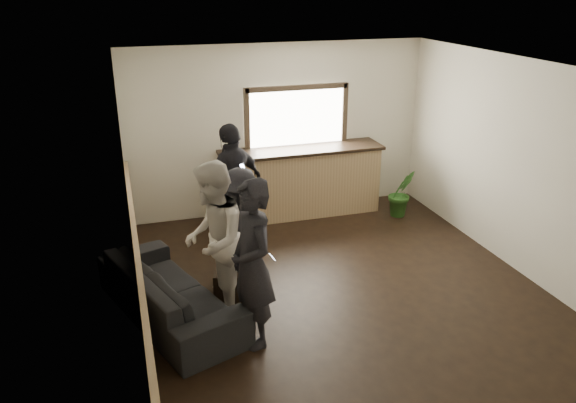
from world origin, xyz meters
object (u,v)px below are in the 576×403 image
object	(u,v)px
bar_counter	(301,177)
cup_b	(249,261)
potted_plant	(401,193)
person_d	(233,186)
person_b	(213,240)
cup_a	(227,249)
sofa	(170,292)
coffee_table	(238,274)
person_c	(241,227)
person_a	(252,264)

from	to	relation	value
bar_counter	cup_b	bearing A→B (deg)	-121.83
potted_plant	person_d	world-z (taller)	person_d
person_b	potted_plant	bearing A→B (deg)	136.81
potted_plant	person_b	bearing A→B (deg)	-150.39
cup_a	cup_b	distance (m)	0.46
sofa	coffee_table	bearing A→B (deg)	-87.09
coffee_table	person_b	distance (m)	0.91
sofa	potted_plant	world-z (taller)	potted_plant
potted_plant	person_d	bearing A→B (deg)	-174.79
coffee_table	person_c	bearing A→B (deg)	62.65
potted_plant	sofa	bearing A→B (deg)	-154.13
person_a	person_b	bearing A→B (deg)	-167.59
potted_plant	person_b	world-z (taller)	person_b
sofa	coffee_table	distance (m)	0.98
cup_a	person_b	world-z (taller)	person_b
cup_b	person_b	distance (m)	0.71
person_c	sofa	bearing A→B (deg)	-37.34
cup_b	sofa	bearing A→B (deg)	-167.42
coffee_table	cup_a	size ratio (longest dim) A/B	7.11
sofa	person_d	bearing A→B (deg)	-54.15
person_a	person_d	world-z (taller)	person_a
person_b	person_d	world-z (taller)	person_b
bar_counter	person_b	xyz separation A→B (m)	(-1.91, -2.57, 0.29)
sofa	person_a	size ratio (longest dim) A/B	1.20
cup_b	potted_plant	size ratio (longest dim) A/B	0.13
sofa	person_c	distance (m)	1.22
bar_counter	person_d	size ratio (longest dim) A/B	1.46
cup_b	bar_counter	bearing A→B (deg)	58.17
person_a	person_d	xyz separation A→B (m)	(0.31, 2.43, -0.01)
coffee_table	person_d	bearing A→B (deg)	79.80
coffee_table	cup_b	xyz separation A→B (m)	(0.12, -0.16, 0.25)
potted_plant	person_c	xyz separation A→B (m)	(-3.03, -1.39, 0.38)
person_c	cup_b	bearing A→B (deg)	27.37
person_d	cup_a	bearing A→B (deg)	41.02
bar_counter	cup_a	size ratio (longest dim) A/B	20.89
potted_plant	person_c	world-z (taller)	person_c
cup_b	person_b	size ratio (longest dim) A/B	0.06
cup_b	person_a	bearing A→B (deg)	-101.06
coffee_table	sofa	bearing A→B (deg)	-156.75
bar_counter	potted_plant	size ratio (longest dim) A/B	3.37
bar_counter	person_b	bearing A→B (deg)	-126.63
potted_plant	cup_a	bearing A→B (deg)	-157.78
coffee_table	potted_plant	bearing A→B (deg)	26.61
bar_counter	sofa	world-z (taller)	bar_counter
sofa	person_c	world-z (taller)	person_c
sofa	potted_plant	distance (m)	4.47
bar_counter	person_a	bearing A→B (deg)	-116.33
sofa	person_c	xyz separation A→B (m)	(0.99, 0.56, 0.45)
bar_counter	potted_plant	world-z (taller)	bar_counter
sofa	cup_a	xyz separation A→B (m)	(0.81, 0.64, 0.13)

